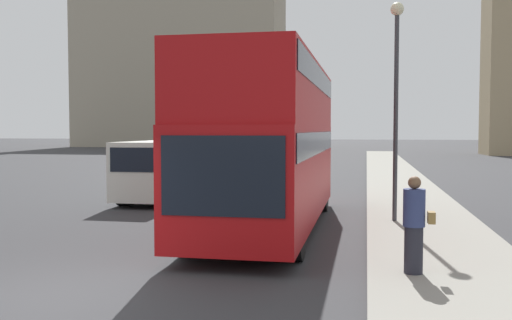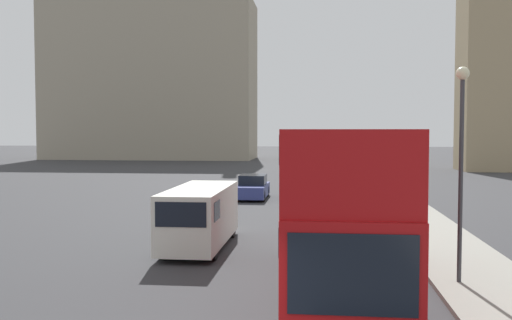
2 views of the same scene
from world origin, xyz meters
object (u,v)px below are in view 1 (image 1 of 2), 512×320
object	(u,v)px
red_double_decker_bus	(270,137)
parked_sedan	(251,160)
pedestrian	(414,225)
white_van	(165,168)
street_lamp	(396,79)

from	to	relation	value
red_double_decker_bus	parked_sedan	xyz separation A→B (m)	(-4.73, 20.82, -1.75)
red_double_decker_bus	parked_sedan	bearing A→B (deg)	102.79
pedestrian	parked_sedan	world-z (taller)	pedestrian
white_van	pedestrian	size ratio (longest dim) A/B	3.57
white_van	street_lamp	distance (m)	9.75
pedestrian	street_lamp	bearing A→B (deg)	90.52
red_double_decker_bus	pedestrian	bearing A→B (deg)	-55.05
street_lamp	parked_sedan	distance (m)	21.59
red_double_decker_bus	parked_sedan	size ratio (longest dim) A/B	2.33
red_double_decker_bus	parked_sedan	world-z (taller)	red_double_decker_bus
white_van	red_double_decker_bus	bearing A→B (deg)	-48.00
red_double_decker_bus	white_van	bearing A→B (deg)	132.00
white_van	street_lamp	bearing A→B (deg)	-28.37
white_van	parked_sedan	bearing A→B (deg)	89.21
red_double_decker_bus	street_lamp	distance (m)	3.79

